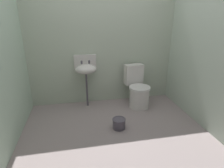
{
  "coord_description": "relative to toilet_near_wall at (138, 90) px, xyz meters",
  "views": [
    {
      "loc": [
        -0.52,
        -2.31,
        1.68
      ],
      "look_at": [
        0.0,
        0.31,
        0.7
      ],
      "focal_mm": 29.79,
      "sensor_mm": 36.0,
      "label": 1
    }
  ],
  "objects": [
    {
      "name": "bucket",
      "position": [
        -0.54,
        -0.74,
        -0.23
      ],
      "size": [
        0.21,
        0.21,
        0.17
      ],
      "color": "#504955",
      "rests_on": "ground"
    },
    {
      "name": "wall_right",
      "position": [
        0.84,
        -0.79,
        0.81
      ],
      "size": [
        0.1,
        2.69,
        2.27
      ],
      "primitive_type": "cube",
      "color": "#B0C1AE",
      "rests_on": "ground"
    },
    {
      "name": "ground_plane",
      "position": [
        -0.62,
        -0.89,
        -0.36
      ],
      "size": [
        3.22,
        2.89,
        0.08
      ],
      "primitive_type": "cube",
      "color": "gray"
    },
    {
      "name": "sink",
      "position": [
        -0.97,
        0.19,
        0.43
      ],
      "size": [
        0.42,
        0.35,
        0.99
      ],
      "color": "#504955",
      "rests_on": "ground"
    },
    {
      "name": "toilet_near_wall",
      "position": [
        0.0,
        0.0,
        0.0
      ],
      "size": [
        0.45,
        0.63,
        0.78
      ],
      "rotation": [
        0.0,
        0.0,
        3.26
      ],
      "color": "silver",
      "rests_on": "ground"
    },
    {
      "name": "wall_back",
      "position": [
        -0.62,
        0.4,
        0.81
      ],
      "size": [
        3.22,
        0.1,
        2.27
      ],
      "primitive_type": "cube",
      "color": "#B0BEA9",
      "rests_on": "ground"
    }
  ]
}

